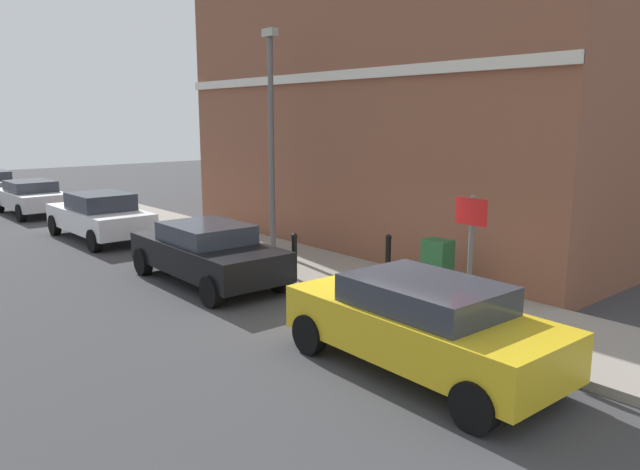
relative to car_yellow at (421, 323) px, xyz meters
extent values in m
plane|color=#38383A|center=(0.79, 1.86, -0.75)|extent=(80.00, 80.00, 0.00)
cube|color=gray|center=(2.62, 7.86, -0.68)|extent=(2.74, 30.00, 0.15)
cube|color=brown|center=(7.77, 6.53, 3.48)|extent=(7.55, 13.34, 8.47)
cube|color=silver|center=(3.95, 6.53, 3.96)|extent=(0.12, 13.34, 0.24)
cube|color=gold|center=(0.00, 0.01, -0.09)|extent=(1.83, 4.29, 0.68)
cube|color=#2D333D|center=(0.00, -0.05, 0.44)|extent=(1.57, 2.24, 0.42)
cylinder|color=black|center=(-0.78, 1.61, -0.43)|extent=(0.23, 0.64, 0.64)
cylinder|color=black|center=(0.85, 1.57, -0.43)|extent=(0.23, 0.64, 0.64)
cylinder|color=black|center=(-0.85, -1.54, -0.43)|extent=(0.23, 0.64, 0.64)
cylinder|color=black|center=(0.78, -1.58, -0.43)|extent=(0.23, 0.64, 0.64)
cube|color=black|center=(0.14, 6.30, -0.11)|extent=(1.82, 4.39, 0.64)
cube|color=#2D333D|center=(0.14, 6.31, 0.40)|extent=(1.57, 2.00, 0.42)
cylinder|color=black|center=(-0.65, 7.94, -0.43)|extent=(0.23, 0.64, 0.64)
cylinder|color=black|center=(0.99, 7.91, -0.43)|extent=(0.23, 0.64, 0.64)
cylinder|color=black|center=(-0.72, 4.69, -0.43)|extent=(0.23, 0.64, 0.64)
cylinder|color=black|center=(0.92, 4.66, -0.43)|extent=(0.23, 0.64, 0.64)
cube|color=silver|center=(0.20, 12.83, -0.12)|extent=(1.78, 4.40, 0.63)
cube|color=#2D333D|center=(0.20, 12.65, 0.44)|extent=(1.55, 1.92, 0.51)
cylinder|color=black|center=(-0.63, 14.47, -0.43)|extent=(0.23, 0.64, 0.64)
cylinder|color=black|center=(1.01, 14.48, -0.43)|extent=(0.23, 0.64, 0.64)
cylinder|color=black|center=(-0.61, 11.18, -0.43)|extent=(0.23, 0.64, 0.64)
cylinder|color=black|center=(1.03, 11.19, -0.43)|extent=(0.23, 0.64, 0.64)
cube|color=#B7B7BC|center=(0.05, 19.28, -0.14)|extent=(1.76, 3.98, 0.60)
cube|color=#2D333D|center=(0.05, 19.28, 0.35)|extent=(1.53, 1.93, 0.42)
cylinder|color=black|center=(0.84, 20.72, -0.43)|extent=(0.23, 0.64, 0.64)
cylinder|color=black|center=(-0.74, 17.84, -0.43)|extent=(0.23, 0.64, 0.64)
cylinder|color=black|center=(0.87, 17.86, -0.43)|extent=(0.23, 0.64, 0.64)
cylinder|color=black|center=(0.87, 27.04, -0.43)|extent=(0.23, 0.64, 0.64)
cylinder|color=black|center=(0.80, 24.21, -0.43)|extent=(0.23, 0.64, 0.64)
cube|color=#1E4C28|center=(2.86, 1.98, -0.03)|extent=(0.40, 0.55, 1.15)
cube|color=#333333|center=(2.86, 1.98, -0.56)|extent=(0.46, 0.61, 0.08)
cylinder|color=black|center=(2.96, 3.41, -0.13)|extent=(0.12, 0.12, 0.95)
sphere|color=black|center=(2.96, 3.41, 0.37)|extent=(0.14, 0.14, 0.14)
cylinder|color=black|center=(1.50, 4.86, -0.13)|extent=(0.12, 0.12, 0.95)
sphere|color=black|center=(1.50, 4.86, 0.37)|extent=(0.14, 0.14, 0.14)
cylinder|color=#59595B|center=(1.55, 0.30, 0.55)|extent=(0.08, 0.08, 2.30)
cube|color=white|center=(1.53, 0.30, 1.45)|extent=(0.03, 0.56, 0.40)
cube|color=red|center=(1.51, 0.30, 1.45)|extent=(0.01, 0.60, 0.44)
cylinder|color=#59595B|center=(2.76, 7.38, 2.15)|extent=(0.14, 0.14, 5.50)
cube|color=#A5A599|center=(2.76, 7.38, 5.02)|extent=(0.20, 0.44, 0.20)
camera|label=1|loc=(-6.57, -5.35, 2.93)|focal=33.86mm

